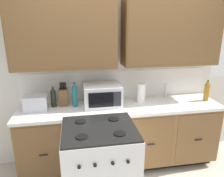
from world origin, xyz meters
name	(u,v)px	position (x,y,z in m)	size (l,w,h in m)	color
wall_unit	(118,46)	(0.00, 0.50, 1.65)	(3.82, 0.40, 2.54)	silver
counter_run	(121,135)	(0.00, 0.30, 0.46)	(2.65, 0.64, 0.90)	black
stove_range	(100,167)	(-0.36, -0.33, 0.47)	(0.76, 0.68, 0.95)	white
microwave	(102,95)	(-0.23, 0.36, 1.04)	(0.48, 0.37, 0.28)	white
toaster	(36,103)	(-1.07, 0.32, 1.00)	(0.28, 0.18, 0.19)	#B7B7BC
knife_block	(64,97)	(-0.73, 0.45, 1.02)	(0.11, 0.14, 0.31)	brown
sink_faucet	(165,90)	(0.70, 0.51, 1.00)	(0.02, 0.02, 0.20)	#B2B5BA
paper_towel_roll	(141,93)	(0.30, 0.38, 1.03)	(0.12, 0.12, 0.26)	white
bottle_dark	(53,97)	(-0.86, 0.41, 1.03)	(0.07, 0.07, 0.27)	black
bottle_amber	(207,91)	(1.21, 0.28, 1.05)	(0.07, 0.07, 0.29)	#9E6619
bottle_teal	(75,95)	(-0.59, 0.38, 1.06)	(0.06, 0.06, 0.32)	#1E707A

